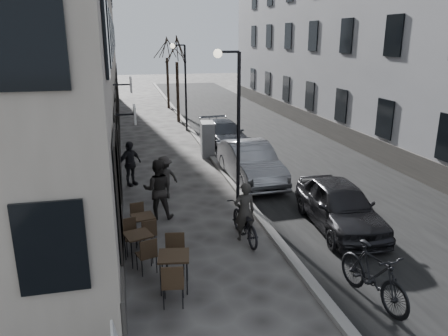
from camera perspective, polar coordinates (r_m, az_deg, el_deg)
name	(u,v)px	position (r m, az deg, el deg)	size (l,w,h in m)	color
ground	(307,293)	(10.26, 10.84, -15.69)	(120.00, 120.00, 0.00)	#322F2E
road	(257,134)	(25.61, 4.37, 4.42)	(7.30, 60.00, 0.00)	black
kerb	(196,136)	(24.76, -3.74, 4.15)	(0.25, 60.00, 0.12)	gray
streetlamp_near	(234,110)	(14.47, 1.27, 7.64)	(0.90, 0.28, 5.09)	black
streetlamp_far	(183,78)	(26.18, -5.44, 11.67)	(0.90, 0.28, 5.09)	black
tree_near	(176,50)	(29.08, -6.23, 15.12)	(2.40, 2.40, 5.70)	black
tree_far	(167,48)	(35.04, -7.51, 15.34)	(2.40, 2.40, 5.70)	black
bistro_set_a	(174,268)	(10.04, -6.53, -12.87)	(0.78, 1.72, 0.99)	#312316
bistro_set_b	(138,245)	(11.28, -11.12, -9.82)	(0.85, 1.59, 0.91)	#312316
bistro_set_c	(143,225)	(12.39, -10.51, -7.38)	(0.69, 1.51, 0.86)	#312316
utility_cabinet	(207,139)	(20.70, -2.17, 3.80)	(0.60, 1.08, 1.63)	slate
bicycle	(244,222)	(12.23, 2.67, -7.10)	(0.68, 1.94, 1.02)	black
cyclist_rider	(244,211)	(12.10, 2.69, -5.69)	(0.61, 0.40, 1.67)	#2A2824
pedestrian_near	(158,189)	(13.64, -8.63, -2.74)	(0.92, 0.72, 1.89)	black
pedestrian_mid	(165,178)	(15.31, -7.76, -1.24)	(0.98, 0.57, 1.52)	#282623
pedestrian_far	(130,164)	(16.86, -12.19, 0.57)	(1.01, 0.42, 1.72)	black
car_near	(340,205)	(13.30, 14.88, -4.73)	(1.67, 4.15, 1.41)	black
car_mid	(250,162)	(17.09, 3.44, 0.78)	(1.60, 4.60, 1.51)	gray
car_far	(224,134)	(22.57, 0.05, 4.46)	(1.81, 4.44, 1.29)	#363940
moped	(373,275)	(10.00, 18.94, -13.06)	(0.59, 2.10, 1.26)	black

